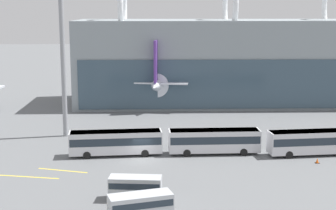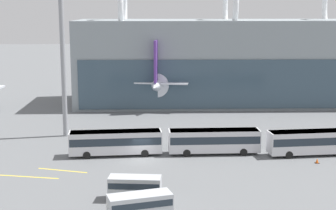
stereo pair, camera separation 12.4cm
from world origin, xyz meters
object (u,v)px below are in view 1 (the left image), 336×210
(shuttle_bus_1, at_px, (214,140))
(shuttle_bus_0, at_px, (116,141))
(airliner_at_gate_far, at_px, (168,75))
(service_van_crossing, at_px, (140,205))
(service_van_foreground, at_px, (135,186))
(shuttle_bus_2, at_px, (314,141))
(traffic_cone_0, at_px, (317,161))
(floodlight_mast, at_px, (62,22))

(shuttle_bus_1, bearing_deg, shuttle_bus_0, -179.94)
(airliner_at_gate_far, xyz_separation_m, shuttle_bus_1, (4.86, -43.85, -3.10))
(airliner_at_gate_far, xyz_separation_m, service_van_crossing, (-4.64, -65.66, -3.60))
(shuttle_bus_0, bearing_deg, service_van_foreground, -84.02)
(airliner_at_gate_far, relative_size, shuttle_bus_2, 3.08)
(airliner_at_gate_far, xyz_separation_m, traffic_cone_0, (17.55, -48.59, -4.74))
(shuttle_bus_0, height_order, service_van_foreground, shuttle_bus_0)
(service_van_crossing, bearing_deg, airliner_at_gate_far, -110.22)
(airliner_at_gate_far, distance_m, service_van_crossing, 65.93)
(shuttle_bus_2, distance_m, floodlight_mast, 40.08)
(service_van_crossing, distance_m, traffic_cone_0, 28.03)
(shuttle_bus_1, relative_size, service_van_crossing, 1.96)
(shuttle_bus_2, bearing_deg, service_van_foreground, -151.81)
(airliner_at_gate_far, bearing_deg, traffic_cone_0, -149.92)
(service_van_foreground, height_order, traffic_cone_0, service_van_foreground)
(shuttle_bus_1, xyz_separation_m, service_van_crossing, (-9.50, -21.81, -0.50))
(traffic_cone_0, bearing_deg, service_van_foreground, -152.19)
(shuttle_bus_1, bearing_deg, service_van_crossing, -115.28)
(service_van_foreground, bearing_deg, floodlight_mast, -61.13)
(shuttle_bus_0, height_order, service_van_crossing, shuttle_bus_0)
(traffic_cone_0, bearing_deg, airliner_at_gate_far, 109.86)
(shuttle_bus_2, bearing_deg, service_van_crossing, -143.38)
(shuttle_bus_0, height_order, shuttle_bus_1, same)
(shuttle_bus_0, distance_m, service_van_foreground, 16.67)
(shuttle_bus_1, distance_m, shuttle_bus_2, 13.33)
(shuttle_bus_0, xyz_separation_m, service_van_foreground, (3.14, -16.37, -0.50))
(shuttle_bus_0, relative_size, service_van_foreground, 2.25)
(service_van_foreground, xyz_separation_m, service_van_crossing, (0.65, -5.03, -0.00))
(airliner_at_gate_far, height_order, service_van_crossing, airliner_at_gate_far)
(service_van_crossing, relative_size, floodlight_mast, 0.20)
(floodlight_mast, bearing_deg, shuttle_bus_2, -18.19)
(service_van_foreground, relative_size, service_van_crossing, 0.88)
(shuttle_bus_0, distance_m, service_van_crossing, 21.73)
(shuttle_bus_1, xyz_separation_m, shuttle_bus_2, (13.29, -0.99, 0.00))
(shuttle_bus_1, height_order, floodlight_mast, floodlight_mast)
(shuttle_bus_1, height_order, traffic_cone_0, shuttle_bus_1)
(shuttle_bus_1, relative_size, service_van_foreground, 2.23)
(floodlight_mast, bearing_deg, shuttle_bus_0, -52.14)
(service_van_crossing, xyz_separation_m, traffic_cone_0, (22.20, 17.08, -1.14))
(service_van_foreground, relative_size, floodlight_mast, 0.17)
(shuttle_bus_1, height_order, service_van_foreground, shuttle_bus_1)
(shuttle_bus_0, xyz_separation_m, service_van_crossing, (3.78, -21.40, -0.50))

